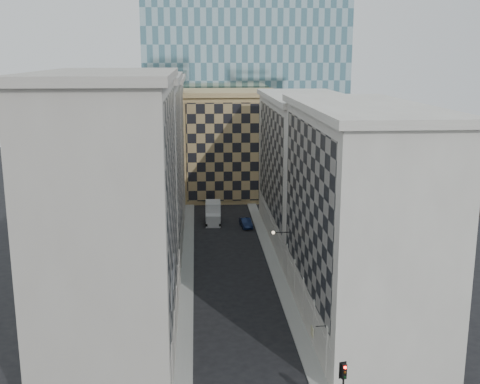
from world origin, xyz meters
name	(u,v)px	position (x,y,z in m)	size (l,w,h in m)	color
sidewalk_west	(187,269)	(-5.25, 30.00, 0.07)	(1.50, 100.00, 0.15)	gray
sidewalk_east	(275,267)	(5.25, 30.00, 0.07)	(1.50, 100.00, 0.15)	gray
bldg_left_a	(114,217)	(-10.88, 11.00, 11.82)	(10.80, 22.80, 23.70)	#A69F95
bldg_left_b	(138,172)	(-10.88, 33.00, 11.32)	(10.80, 22.80, 22.70)	gray
bldg_left_c	(152,148)	(-10.88, 55.00, 10.83)	(10.80, 22.80, 21.70)	#A69F95
bldg_right_a	(358,217)	(10.88, 15.00, 10.32)	(10.80, 26.80, 20.70)	beige
bldg_right_b	(306,168)	(10.89, 42.00, 9.85)	(10.80, 28.80, 19.70)	beige
tan_block	(230,144)	(2.00, 67.90, 9.44)	(16.80, 14.80, 18.80)	tan
church_tower	(215,43)	(0.00, 82.00, 26.95)	(7.20, 7.20, 51.50)	#2E2924
flagpoles_left	(173,281)	(-5.90, 6.00, 8.00)	(0.10, 6.33, 2.33)	gray
bracket_lamp	(275,232)	(4.38, 24.00, 6.20)	(1.98, 0.36, 0.36)	black
traffic_light	(343,379)	(5.90, -1.11, 3.25)	(0.54, 0.51, 4.32)	black
box_truck	(213,214)	(-1.59, 50.20, 1.33)	(2.41, 5.64, 3.07)	silver
dark_car	(246,223)	(3.16, 47.34, 0.67)	(1.42, 4.08, 1.34)	#101C3D
shop_sign	(313,331)	(4.96, 5.13, 3.83)	(1.17, 0.75, 0.83)	black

